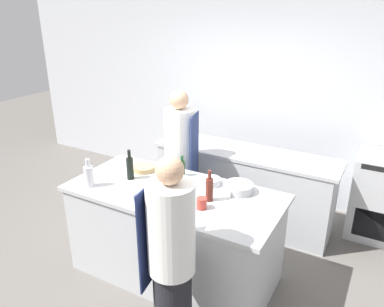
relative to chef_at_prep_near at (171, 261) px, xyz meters
name	(u,v)px	position (x,y,z in m)	size (l,w,h in m)	color
ground_plane	(175,272)	(-0.45, 0.76, -0.82)	(16.00, 16.00, 0.00)	#605B56
wall_back	(257,95)	(-0.45, 2.89, 0.58)	(8.00, 0.06, 2.80)	silver
prep_counter	(174,233)	(-0.45, 0.76, -0.35)	(2.01, 0.94, 0.93)	#B7BABC
pass_counter	(243,187)	(-0.24, 2.02, -0.35)	(2.19, 0.58, 0.93)	#B7BABC
chef_at_prep_near	(171,261)	(0.00, 0.00, 0.00)	(0.38, 0.36, 1.64)	black
chef_at_stove	(180,163)	(-0.82, 1.49, 0.03)	(0.38, 0.37, 1.70)	black
bottle_olive_oil	(210,188)	(-0.08, 0.76, 0.23)	(0.07, 0.07, 0.29)	#5B2319
bottle_vinegar	(130,167)	(-0.96, 0.77, 0.23)	(0.07, 0.07, 0.30)	black
bottle_wine	(171,185)	(-0.43, 0.69, 0.21)	(0.09, 0.09, 0.24)	#B2A84C
bottle_cooking_oil	(182,168)	(-0.55, 1.08, 0.20)	(0.06, 0.06, 0.22)	#19471E
bottle_sauce	(89,176)	(-1.19, 0.45, 0.22)	(0.09, 0.09, 0.28)	silver
bowl_mixing_large	(238,188)	(0.08, 1.03, 0.15)	(0.27, 0.27, 0.08)	#B7BABC
bowl_prep_small	(211,181)	(-0.21, 1.04, 0.14)	(0.19, 0.19, 0.06)	#B7BABC
bowl_ceramic_blue	(144,168)	(-0.96, 1.00, 0.14)	(0.24, 0.24, 0.05)	tan
bowl_wooden_salad	(137,193)	(-0.69, 0.51, 0.14)	(0.16, 0.16, 0.06)	#B7BABC
cup	(202,203)	(-0.07, 0.60, 0.16)	(0.09, 0.09, 0.10)	#B2382D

